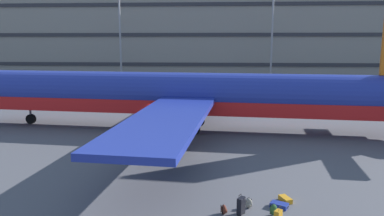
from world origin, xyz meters
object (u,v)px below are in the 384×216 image
airliner (185,95)px  suitcase_laid_flat (241,206)px  backpack_navy (249,203)px  backpack_red (273,210)px  backpack_teal (224,210)px  suitcase_silver (285,199)px  suitcase_large (279,205)px

airliner → suitcase_laid_flat: size_ratio=47.36×
backpack_navy → backpack_red: (1.04, -0.69, 0.03)m
airliner → backpack_navy: size_ratio=87.22×
airliner → backpack_teal: (3.07, -16.03, -2.81)m
suitcase_silver → backpack_teal: bearing=-153.6°
suitcase_large → backpack_teal: 2.71m
suitcase_laid_flat → backpack_red: suitcase_laid_flat is taller
suitcase_laid_flat → backpack_navy: 0.82m
suitcase_large → backpack_teal: (-2.58, -0.81, 0.10)m
airliner → suitcase_laid_flat: 16.68m
suitcase_large → backpack_red: size_ratio=1.61×
airliner → suitcase_laid_flat: (3.82, -16.03, -2.59)m
suitcase_large → backpack_red: (-0.39, -0.80, 0.14)m
suitcase_large → airliner: bearing=110.4°
suitcase_laid_flat → backpack_navy: suitcase_laid_flat is taller
backpack_teal → backpack_red: bearing=0.2°
suitcase_large → backpack_navy: (-1.43, -0.12, 0.10)m
suitcase_laid_flat → backpack_teal: size_ratio=1.91×
airliner → backpack_teal: airliner is taller
airliner → backpack_navy: airliner is taller
suitcase_laid_flat → backpack_red: bearing=0.3°
suitcase_laid_flat → suitcase_large: suitcase_laid_flat is taller
suitcase_laid_flat → backpack_teal: suitcase_laid_flat is taller
suitcase_silver → suitcase_laid_flat: (-2.23, -1.49, 0.31)m
airliner → suitcase_silver: 16.02m
suitcase_laid_flat → airliner: bearing=103.4°
backpack_navy → backpack_teal: bearing=-148.9°
airliner → suitcase_silver: bearing=-67.4°
suitcase_large → backpack_navy: 1.44m
suitcase_laid_flat → suitcase_large: size_ratio=1.01×
suitcase_large → backpack_teal: size_ratio=1.89×
suitcase_large → suitcase_laid_flat: bearing=-156.0°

